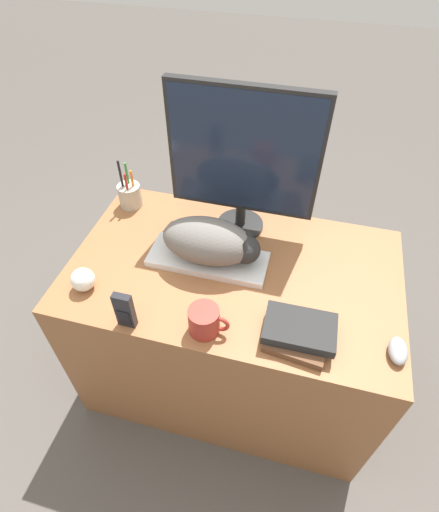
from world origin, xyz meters
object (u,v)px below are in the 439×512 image
Objects in this scene: baseball at (83,280)px; book_stack at (299,332)px; computer_mouse at (398,351)px; phone at (125,311)px; coffee_mug at (205,321)px; monitor at (243,157)px; keyboard at (208,259)px; cat at (212,242)px; pen_cup at (130,195)px.

book_stack is (0.69, -0.01, -0.01)m from baseball.
computer_mouse is 0.78m from phone.
book_stack is (0.27, 0.04, -0.02)m from coffee_mug.
monitor is 4.07× the size of phone.
keyboard is 3.31× the size of coffee_mug.
cat reaches higher than phone.
monitor is 0.65m from baseball.
book_stack is (0.32, -0.23, -0.07)m from cat.
pen_cup is (-0.38, 0.22, 0.04)m from keyboard.
coffee_mug is at bearing -170.82° from book_stack.
coffee_mug is 0.61× the size of pen_cup.
monitor reaches higher than cat.
baseball is (-0.35, -0.21, 0.03)m from keyboard.
keyboard is 1.23× the size of cat.
computer_mouse is at bearing 7.28° from phone.
coffee_mug is (0.07, -0.27, 0.03)m from keyboard.
keyboard is 3.09× the size of phone.
baseball is (-0.97, -0.00, 0.02)m from computer_mouse.
coffee_mug is 0.59× the size of book_stack.
baseball is at bearing -148.81° from keyboard.
monitor is at bearing 72.43° from keyboard.
monitor reaches higher than coffee_mug.
keyboard is 2.01× the size of pen_cup.
book_stack is (0.27, -0.43, -0.27)m from monitor.
cat is (0.01, 0.00, 0.09)m from keyboard.
pen_cup reaches higher than baseball.
monitor reaches higher than computer_mouse.
phone reaches higher than computer_mouse.
baseball is at bearing -86.05° from pen_cup.
book_stack is (-0.28, -0.02, 0.01)m from computer_mouse.
phone is (-0.16, -0.31, 0.05)m from keyboard.
coffee_mug is at bearing 9.93° from phone.
book_stack reaches higher than computer_mouse.
book_stack is (0.72, -0.45, -0.02)m from pen_cup.
keyboard is 0.76× the size of monitor.
keyboard is at bearing -30.35° from pen_cup.
baseball is 0.37× the size of book_stack.
baseball is at bearing -149.78° from cat.
keyboard is 1.97× the size of book_stack.
keyboard is 0.36m from monitor.
keyboard is at bearing 146.16° from book_stack.
phone reaches higher than book_stack.
keyboard is 4.42× the size of computer_mouse.
baseball is 0.69m from book_stack.
pen_cup is at bearing 93.95° from baseball.
pen_cup reaches higher than coffee_mug.
keyboard is 5.29× the size of baseball.
computer_mouse is at bearing 0.16° from baseball.
phone is (0.22, -0.53, 0.02)m from pen_cup.
baseball is at bearing 178.97° from book_stack.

